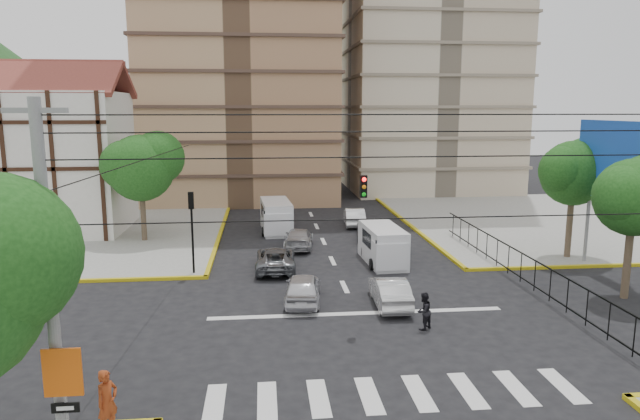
{
  "coord_description": "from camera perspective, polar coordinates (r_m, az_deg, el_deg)",
  "views": [
    {
      "loc": [
        -4.01,
        -22.35,
        8.91
      ],
      "look_at": [
        -1.26,
        4.82,
        4.0
      ],
      "focal_mm": 32.0,
      "sensor_mm": 36.0,
      "label": 1
    }
  ],
  "objects": [
    {
      "name": "utility_pole_sw",
      "position": [
        14.84,
        -25.36,
        -7.02
      ],
      "size": [
        1.4,
        0.28,
        9.0
      ],
      "color": "slate",
      "rests_on": "ground"
    },
    {
      "name": "tudor_building",
      "position": [
        45.07,
        -25.26,
        4.56
      ],
      "size": [
        10.8,
        8.05,
        12.23
      ],
      "color": "silver",
      "rests_on": "ground"
    },
    {
      "name": "car_silver_rear_left",
      "position": [
        36.77,
        -2.13,
        -2.83
      ],
      "size": [
        2.28,
        4.53,
        1.26
      ],
      "primitive_type": "imported",
      "rotation": [
        0.0,
        0.0,
        3.02
      ],
      "color": "#A3A3A7",
      "rests_on": "ground"
    },
    {
      "name": "car_silver_front_left",
      "position": [
        26.63,
        -1.73,
        -7.79
      ],
      "size": [
        2.07,
        4.21,
        1.38
      ],
      "primitive_type": "imported",
      "rotation": [
        0.0,
        0.0,
        3.03
      ],
      "color": "silver",
      "rests_on": "ground"
    },
    {
      "name": "pedestrian_sw_corner",
      "position": [
        17.26,
        -20.5,
        -17.55
      ],
      "size": [
        0.74,
        0.79,
        1.82
      ],
      "primitive_type": "imported",
      "rotation": [
        0.0,
        0.0,
        0.95
      ],
      "color": "#933816",
      "rests_on": "sidewalk_sw"
    },
    {
      "name": "stop_line",
      "position": [
        25.49,
        3.7,
        -10.27
      ],
      "size": [
        13.0,
        0.4,
        0.01
      ],
      "primitive_type": "cube",
      "color": "silver",
      "rests_on": "ground"
    },
    {
      "name": "traffic_light_nw",
      "position": [
        30.93,
        -12.71,
        -0.86
      ],
      "size": [
        0.28,
        0.22,
        4.4
      ],
      "color": "black",
      "rests_on": "ground"
    },
    {
      "name": "sidewalk_nw",
      "position": [
        46.12,
        -25.95,
        -1.9
      ],
      "size": [
        26.0,
        26.0,
        0.15
      ],
      "primitive_type": "cube",
      "color": "gray",
      "rests_on": "ground"
    },
    {
      "name": "car_grey_mid_left",
      "position": [
        31.87,
        -4.46,
        -4.88
      ],
      "size": [
        2.27,
        4.68,
        1.28
      ],
      "primitive_type": "imported",
      "rotation": [
        0.0,
        0.0,
        3.11
      ],
      "color": "slate",
      "rests_on": "ground"
    },
    {
      "name": "park_fence",
      "position": [
        31.14,
        19.36,
        -7.03
      ],
      "size": [
        0.1,
        22.5,
        1.66
      ],
      "primitive_type": null,
      "color": "black",
      "rests_on": "ground"
    },
    {
      "name": "car_white_front_right",
      "position": [
        26.39,
        6.99,
        -8.1
      ],
      "size": [
        1.53,
        4.07,
        1.33
      ],
      "primitive_type": "imported",
      "rotation": [
        0.0,
        0.0,
        3.11
      ],
      "color": "silver",
      "rests_on": "ground"
    },
    {
      "name": "traffic_light_hanging",
      "position": [
        20.92,
        5.34,
        1.88
      ],
      "size": [
        18.0,
        9.12,
        0.92
      ],
      "color": "black",
      "rests_on": "ground"
    },
    {
      "name": "ground",
      "position": [
        24.39,
        4.17,
        -11.26
      ],
      "size": [
        160.0,
        160.0,
        0.0
      ],
      "primitive_type": "plane",
      "color": "black",
      "rests_on": "ground"
    },
    {
      "name": "tree_tudor",
      "position": [
        39.34,
        -17.37,
        4.34
      ],
      "size": [
        5.39,
        4.4,
        7.43
      ],
      "color": "#473828",
      "rests_on": "ground"
    },
    {
      "name": "van_right_lane",
      "position": [
        33.14,
        6.36,
        -3.61
      ],
      "size": [
        2.13,
        4.86,
        2.15
      ],
      "rotation": [
        0.0,
        0.0,
        0.06
      ],
      "color": "silver",
      "rests_on": "ground"
    },
    {
      "name": "tree_park_c",
      "position": [
        36.38,
        24.14,
        3.66
      ],
      "size": [
        4.65,
        3.8,
        7.25
      ],
      "color": "#473828",
      "rests_on": "ground"
    },
    {
      "name": "car_darkgrey_mid_right",
      "position": [
        39.19,
        5.0,
        -1.88
      ],
      "size": [
        2.43,
        4.57,
        1.48
      ],
      "primitive_type": "imported",
      "rotation": [
        0.0,
        0.0,
        2.98
      ],
      "color": "#242326",
      "rests_on": "ground"
    },
    {
      "name": "crosswalk_stripes",
      "position": [
        19.04,
        7.43,
        -17.78
      ],
      "size": [
        12.0,
        2.4,
        0.01
      ],
      "primitive_type": "cube",
      "color": "silver",
      "rests_on": "ground"
    },
    {
      "name": "sidewalk_ne",
      "position": [
        49.48,
        23.38,
        -0.95
      ],
      "size": [
        26.0,
        26.0,
        0.15
      ],
      "primitive_type": "cube",
      "color": "gray",
      "rests_on": "ground"
    },
    {
      "name": "car_white_rear_right",
      "position": [
        43.73,
        3.45,
        -0.68
      ],
      "size": [
        1.78,
        4.25,
        1.36
      ],
      "primitive_type": "imported",
      "rotation": [
        0.0,
        0.0,
        3.06
      ],
      "color": "white",
      "rests_on": "ground"
    },
    {
      "name": "van_left_lane",
      "position": [
        41.35,
        -4.4,
        -0.74
      ],
      "size": [
        2.31,
        5.12,
        2.25
      ],
      "rotation": [
        0.0,
        0.0,
        0.07
      ],
      "color": "silver",
      "rests_on": "ground"
    },
    {
      "name": "billboard",
      "position": [
        33.95,
        27.27,
        4.14
      ],
      "size": [
        0.36,
        6.2,
        8.1
      ],
      "color": "slate",
      "rests_on": "ground"
    },
    {
      "name": "pedestrian_crosswalk",
      "position": [
        23.86,
        10.33,
        -9.91
      ],
      "size": [
        0.96,
        0.93,
        1.55
      ],
      "primitive_type": "imported",
      "rotation": [
        0.0,
        0.0,
        3.82
      ],
      "color": "black",
      "rests_on": "ground"
    },
    {
      "name": "tree_park_a",
      "position": [
        30.01,
        29.02,
        1.44
      ],
      "size": [
        4.41,
        3.6,
        6.83
      ],
      "color": "#473828",
      "rests_on": "ground"
    },
    {
      "name": "district_sign",
      "position": [
        15.38,
        -24.26,
        -15.58
      ],
      "size": [
        0.9,
        0.12,
        3.2
      ],
      "color": "slate",
      "rests_on": "ground"
    }
  ]
}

